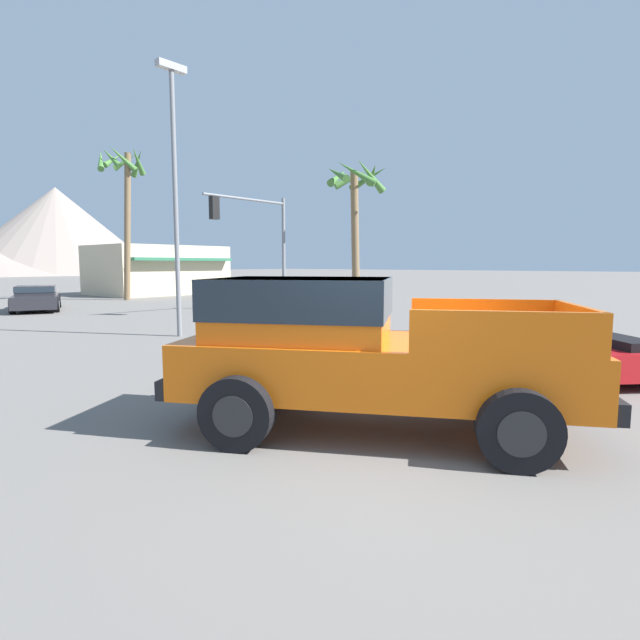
{
  "coord_description": "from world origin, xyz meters",
  "views": [
    {
      "loc": [
        -4.98,
        -3.47,
        2.15
      ],
      "look_at": [
        0.27,
        1.14,
        1.37
      ],
      "focal_mm": 28.0,
      "sensor_mm": 36.0,
      "label": 1
    }
  ],
  "objects_px": {
    "orange_pickup_truck": "(351,345)",
    "street_lamp_post": "(175,176)",
    "traffic_light_main": "(254,229)",
    "palm_tree_short": "(355,198)",
    "palm_tree_leaning": "(124,188)",
    "parked_car_dark": "(36,298)",
    "red_convertible_car": "(578,360)"
  },
  "relations": [
    {
      "from": "orange_pickup_truck",
      "to": "street_lamp_post",
      "type": "relative_size",
      "value": 0.7
    },
    {
      "from": "street_lamp_post",
      "to": "traffic_light_main",
      "type": "bearing_deg",
      "value": 30.33
    },
    {
      "from": "street_lamp_post",
      "to": "palm_tree_short",
      "type": "xyz_separation_m",
      "value": [
        10.51,
        1.42,
        0.55
      ]
    },
    {
      "from": "palm_tree_short",
      "to": "palm_tree_leaning",
      "type": "relative_size",
      "value": 0.77
    },
    {
      "from": "parked_car_dark",
      "to": "traffic_light_main",
      "type": "xyz_separation_m",
      "value": [
        5.82,
        -8.65,
        3.05
      ]
    },
    {
      "from": "parked_car_dark",
      "to": "palm_tree_leaning",
      "type": "bearing_deg",
      "value": 50.12
    },
    {
      "from": "parked_car_dark",
      "to": "palm_tree_short",
      "type": "relative_size",
      "value": 0.69
    },
    {
      "from": "parked_car_dark",
      "to": "palm_tree_short",
      "type": "xyz_separation_m",
      "value": [
        10.19,
        -10.81,
        4.63
      ]
    },
    {
      "from": "red_convertible_car",
      "to": "street_lamp_post",
      "type": "height_order",
      "value": "street_lamp_post"
    },
    {
      "from": "red_convertible_car",
      "to": "palm_tree_short",
      "type": "height_order",
      "value": "palm_tree_short"
    },
    {
      "from": "orange_pickup_truck",
      "to": "street_lamp_post",
      "type": "height_order",
      "value": "street_lamp_post"
    },
    {
      "from": "orange_pickup_truck",
      "to": "palm_tree_short",
      "type": "relative_size",
      "value": 0.8
    },
    {
      "from": "red_convertible_car",
      "to": "traffic_light_main",
      "type": "bearing_deg",
      "value": 25.28
    },
    {
      "from": "red_convertible_car",
      "to": "palm_tree_short",
      "type": "relative_size",
      "value": 0.66
    },
    {
      "from": "palm_tree_leaning",
      "to": "street_lamp_post",
      "type": "bearing_deg",
      "value": -112.86
    },
    {
      "from": "red_convertible_car",
      "to": "street_lamp_post",
      "type": "relative_size",
      "value": 0.58
    },
    {
      "from": "orange_pickup_truck",
      "to": "palm_tree_leaning",
      "type": "xyz_separation_m",
      "value": [
        9.79,
        24.49,
        5.48
      ]
    },
    {
      "from": "street_lamp_post",
      "to": "palm_tree_leaning",
      "type": "height_order",
      "value": "palm_tree_leaning"
    },
    {
      "from": "street_lamp_post",
      "to": "palm_tree_short",
      "type": "height_order",
      "value": "street_lamp_post"
    },
    {
      "from": "street_lamp_post",
      "to": "palm_tree_leaning",
      "type": "relative_size",
      "value": 0.87
    },
    {
      "from": "orange_pickup_truck",
      "to": "red_convertible_car",
      "type": "distance_m",
      "value": 5.02
    },
    {
      "from": "palm_tree_short",
      "to": "palm_tree_leaning",
      "type": "distance_m",
      "value": 14.65
    },
    {
      "from": "palm_tree_short",
      "to": "orange_pickup_truck",
      "type": "bearing_deg",
      "value": -142.8
    },
    {
      "from": "parked_car_dark",
      "to": "palm_tree_leaning",
      "type": "relative_size",
      "value": 0.53
    },
    {
      "from": "traffic_light_main",
      "to": "parked_car_dark",
      "type": "bearing_deg",
      "value": -56.06
    },
    {
      "from": "red_convertible_car",
      "to": "parked_car_dark",
      "type": "relative_size",
      "value": 0.96
    },
    {
      "from": "traffic_light_main",
      "to": "palm_tree_leaning",
      "type": "height_order",
      "value": "palm_tree_leaning"
    },
    {
      "from": "street_lamp_post",
      "to": "palm_tree_short",
      "type": "distance_m",
      "value": 10.62
    },
    {
      "from": "orange_pickup_truck",
      "to": "palm_tree_leaning",
      "type": "height_order",
      "value": "palm_tree_leaning"
    },
    {
      "from": "parked_car_dark",
      "to": "palm_tree_leaning",
      "type": "distance_m",
      "value": 9.2
    },
    {
      "from": "parked_car_dark",
      "to": "traffic_light_main",
      "type": "distance_m",
      "value": 10.86
    },
    {
      "from": "red_convertible_car",
      "to": "parked_car_dark",
      "type": "height_order",
      "value": "parked_car_dark"
    }
  ]
}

